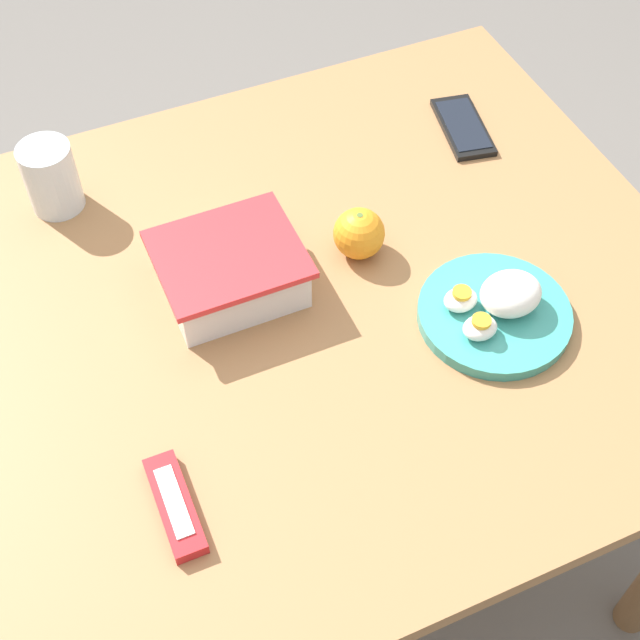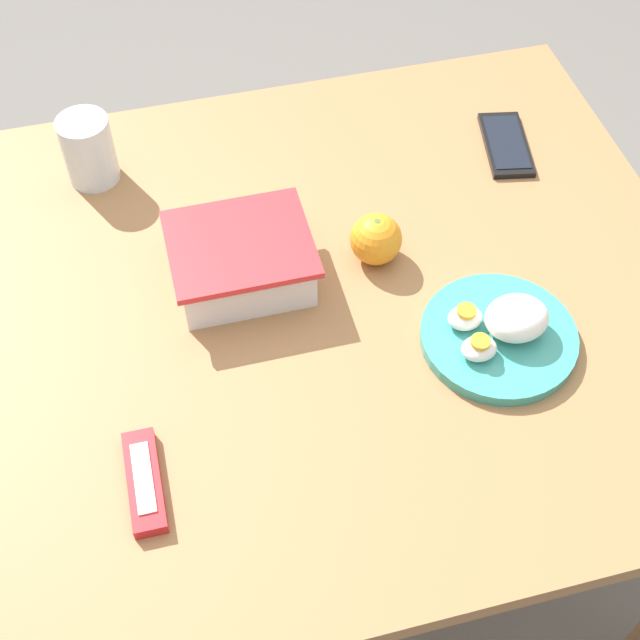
# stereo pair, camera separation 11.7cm
# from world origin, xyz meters

# --- Properties ---
(ground_plane) EXTENTS (10.00, 10.00, 0.00)m
(ground_plane) POSITION_xyz_m (0.00, 0.00, 0.00)
(ground_plane) COLOR #66605B
(table) EXTENTS (1.10, 0.94, 0.75)m
(table) POSITION_xyz_m (0.00, 0.00, 0.64)
(table) COLOR #996B42
(table) RESTS_ON ground_plane
(food_container) EXTENTS (0.20, 0.17, 0.08)m
(food_container) POSITION_xyz_m (-0.09, 0.06, 0.78)
(food_container) COLOR white
(food_container) RESTS_ON table
(orange_fruit) EXTENTS (0.07, 0.07, 0.07)m
(orange_fruit) POSITION_xyz_m (0.10, 0.05, 0.78)
(orange_fruit) COLOR orange
(orange_fruit) RESTS_ON table
(rice_plate) EXTENTS (0.21, 0.21, 0.07)m
(rice_plate) POSITION_xyz_m (0.22, -0.13, 0.77)
(rice_plate) COLOR teal
(rice_plate) RESTS_ON table
(candy_bar) EXTENTS (0.04, 0.14, 0.02)m
(candy_bar) POSITION_xyz_m (-0.26, -0.23, 0.76)
(candy_bar) COLOR red
(candy_bar) RESTS_ON table
(cell_phone) EXTENTS (0.09, 0.16, 0.01)m
(cell_phone) POSITION_xyz_m (0.37, 0.23, 0.75)
(cell_phone) COLOR black
(cell_phone) RESTS_ON table
(drinking_glass) EXTENTS (0.08, 0.08, 0.11)m
(drinking_glass) POSITION_xyz_m (-0.27, 0.32, 0.80)
(drinking_glass) COLOR silver
(drinking_glass) RESTS_ON table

